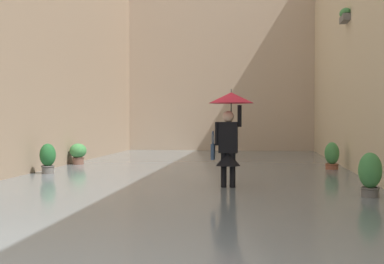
{
  "coord_description": "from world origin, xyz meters",
  "views": [
    {
      "loc": [
        -1.61,
        3.98,
        1.52
      ],
      "look_at": [
        -0.42,
        -5.52,
        1.29
      ],
      "focal_mm": 47.82,
      "sensor_mm": 36.0,
      "label": 1
    }
  ],
  "objects_px": {
    "person_wading": "(229,123)",
    "potted_plant_mid_right": "(78,154)",
    "potted_plant_far_left": "(370,176)",
    "potted_plant_near_right": "(48,159)",
    "potted_plant_mid_left": "(332,157)"
  },
  "relations": [
    {
      "from": "potted_plant_mid_left",
      "to": "potted_plant_mid_right",
      "type": "bearing_deg",
      "value": -4.58
    },
    {
      "from": "person_wading",
      "to": "potted_plant_mid_right",
      "type": "bearing_deg",
      "value": -44.37
    },
    {
      "from": "potted_plant_mid_left",
      "to": "person_wading",
      "type": "bearing_deg",
      "value": 57.86
    },
    {
      "from": "potted_plant_far_left",
      "to": "potted_plant_mid_left",
      "type": "bearing_deg",
      "value": -90.89
    },
    {
      "from": "potted_plant_mid_right",
      "to": "person_wading",
      "type": "bearing_deg",
      "value": 135.63
    },
    {
      "from": "potted_plant_near_right",
      "to": "potted_plant_mid_right",
      "type": "bearing_deg",
      "value": -86.46
    },
    {
      "from": "potted_plant_near_right",
      "to": "potted_plant_far_left",
      "type": "distance_m",
      "value": 7.94
    },
    {
      "from": "person_wading",
      "to": "potted_plant_near_right",
      "type": "distance_m",
      "value": 5.29
    },
    {
      "from": "person_wading",
      "to": "potted_plant_near_right",
      "type": "bearing_deg",
      "value": -23.79
    },
    {
      "from": "potted_plant_near_right",
      "to": "potted_plant_mid_right",
      "type": "height_order",
      "value": "potted_plant_near_right"
    },
    {
      "from": "potted_plant_near_right",
      "to": "potted_plant_far_left",
      "type": "relative_size",
      "value": 0.97
    },
    {
      "from": "person_wading",
      "to": "potted_plant_mid_right",
      "type": "distance_m",
      "value": 6.97
    },
    {
      "from": "person_wading",
      "to": "potted_plant_far_left",
      "type": "height_order",
      "value": "person_wading"
    },
    {
      "from": "person_wading",
      "to": "potted_plant_far_left",
      "type": "bearing_deg",
      "value": 159.38
    },
    {
      "from": "potted_plant_mid_left",
      "to": "potted_plant_far_left",
      "type": "height_order",
      "value": "potted_plant_far_left"
    }
  ]
}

